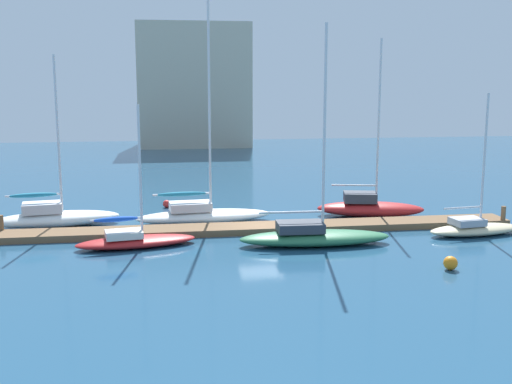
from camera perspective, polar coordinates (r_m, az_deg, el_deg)
ground_plane at (r=36.42m, az=0.47°, el=-3.64°), size 120.00×120.00×0.00m
dock_pier at (r=36.37m, az=0.47°, el=-3.35°), size 30.34×2.09×0.38m
dock_piling_near_end at (r=37.88m, az=-22.45°, el=-2.92°), size 0.28×0.28×1.24m
dock_piling_far_end at (r=40.44m, az=21.84°, el=-2.09°), size 0.28×0.28×1.24m
sailboat_0 at (r=39.45m, az=-18.13°, el=-2.15°), size 7.83×3.44×10.25m
sailboat_1 at (r=33.52m, az=-11.16°, el=-4.28°), size 6.58×2.98×7.53m
sailboat_2 at (r=38.63m, az=-5.00°, el=-1.93°), size 8.62×2.94×14.17m
sailboat_3 at (r=33.40m, az=5.31°, el=-3.97°), size 8.26×2.61×11.63m
sailboat_4 at (r=41.08m, az=10.40°, el=-1.33°), size 7.26×3.73×11.38m
sailboat_5 at (r=37.65m, az=19.53°, el=-3.09°), size 5.95×2.60×8.08m
mooring_buoy_orange at (r=30.35m, az=17.51°, el=-6.27°), size 0.66×0.66×0.66m
mooring_buoy_red at (r=43.68m, az=-8.25°, el=-1.09°), size 0.54×0.54×0.54m
harbor_building_distant at (r=87.02m, az=-5.78°, el=9.74°), size 15.09×9.89×16.55m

